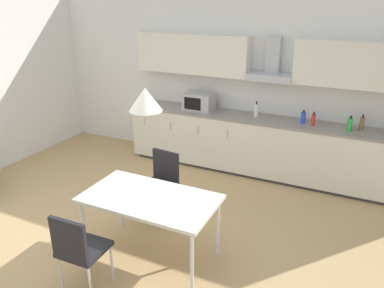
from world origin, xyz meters
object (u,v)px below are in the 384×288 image
Objects in this scene: bottle_brown at (362,124)px; bottle_white at (256,110)px; chair_far_left at (162,178)px; dining_table at (150,201)px; bottle_blue at (303,118)px; bottle_green at (350,125)px; bottle_red at (313,119)px; pendant_lamp at (145,99)px; chair_near_left at (78,247)px; microwave at (199,102)px.

bottle_white reaches higher than bottle_brown.
chair_far_left is (-0.68, -1.79, -0.50)m from bottle_white.
bottle_blue is at bearing 67.25° from dining_table.
bottle_blue is 0.89× the size of bottle_green.
dining_table is at bearing -115.84° from bottle_red.
pendant_lamp is at bearing -68.26° from chair_far_left.
pendant_lamp is at bearing -124.73° from bottle_green.
dining_table is at bearing 67.86° from chair_near_left.
bottle_green is (1.36, -0.06, -0.01)m from bottle_white.
bottle_red is 0.86m from bottle_white.
pendant_lamp is (0.60, -2.55, 0.71)m from microwave.
bottle_red is at bearing -13.88° from bottle_blue.
bottle_green is at bearing -142.80° from bottle_brown.
bottle_white is 1.36m from bottle_green.
chair_far_left is 1.49m from pendant_lamp.
bottle_blue is at bearing 1.01° from microwave.
bottle_red is at bearing -1.10° from bottle_white.
chair_near_left is (-0.31, -0.77, -0.15)m from dining_table.
pendant_lamp is at bearing 153.43° from dining_table.
bottle_green reaches higher than chair_far_left.
bottle_green reaches higher than chair_near_left.
microwave is 0.55× the size of chair_near_left.
dining_table is 4.39× the size of pendant_lamp.
microwave is 1.50× the size of pendant_lamp.
bottle_green is (2.32, -0.06, -0.05)m from microwave.
microwave is at bearing 99.29° from chair_far_left.
dining_table is at bearing -68.26° from chair_far_left.
bottle_white is 1.15× the size of bottle_green.
bottle_green is (0.65, -0.09, 0.01)m from bottle_blue.
chair_far_left is 2.72× the size of pendant_lamp.
bottle_red is 2.92m from pendant_lamp.
bottle_red reaches higher than chair_near_left.
bottle_red is at bearing 174.48° from bottle_green.
bottle_blue is 0.22× the size of chair_near_left.
chair_near_left is at bearing -112.14° from pendant_lamp.
microwave is 2.14× the size of bottle_brown.
dining_table is (-1.88, -2.60, -0.34)m from bottle_brown.
bottle_white is at bearing 78.37° from chair_near_left.
bottle_blue is 0.71m from bottle_white.
dining_table is (-0.37, -2.56, -0.35)m from bottle_white.
microwave is at bearing 178.63° from bottle_green.
bottle_white is at bearing -178.13° from bottle_brown.
dining_table is at bearing -76.80° from microwave.
chair_far_left is (-2.03, -1.72, -0.49)m from bottle_green.
chair_far_left is at bearing 111.74° from dining_table.
bottle_white reaches higher than chair_near_left.
microwave is at bearing -178.66° from bottle_brown.
bottle_brown reaches higher than bottle_green.
microwave is 2.47m from bottle_brown.
bottle_red is 0.15m from bottle_blue.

